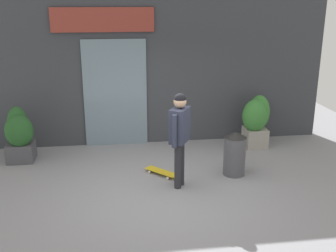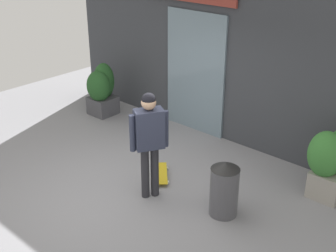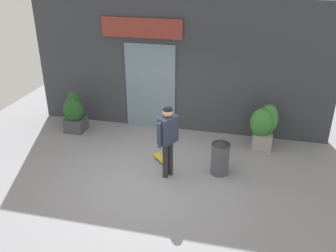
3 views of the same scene
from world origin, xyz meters
TOP-DOWN VIEW (x-y plane):
  - ground_plane at (0.00, 0.00)m, footprint 12.00×12.00m
  - building_facade at (-0.03, 2.78)m, footprint 8.49×0.31m
  - skateboarder at (0.32, 0.13)m, footprint 0.45×0.55m
  - skateboard at (0.05, 0.69)m, footprint 0.65×0.67m
  - planter_box_left at (2.46, 2.05)m, footprint 0.72×0.71m
  - planter_box_right at (-2.89, 1.87)m, footprint 0.60×0.71m
  - trash_bin at (1.49, 0.52)m, footprint 0.44×0.44m

SIDE VIEW (x-z plane):
  - ground_plane at x=0.00m, z-range 0.00..0.00m
  - skateboard at x=0.05m, z-range 0.02..0.10m
  - trash_bin at x=1.49m, z-range 0.00..0.89m
  - planter_box_right at x=-2.89m, z-range 0.04..1.23m
  - planter_box_left at x=2.46m, z-range 0.07..1.29m
  - skateboarder at x=0.32m, z-range 0.21..2.00m
  - building_facade at x=-0.03m, z-range -0.01..3.75m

